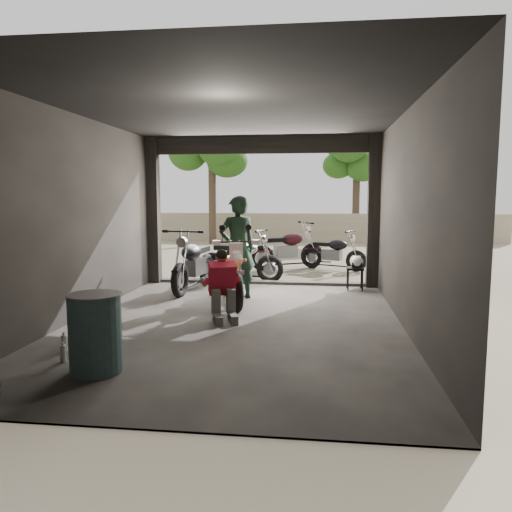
% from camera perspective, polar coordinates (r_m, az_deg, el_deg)
% --- Properties ---
extents(ground, '(80.00, 80.00, 0.00)m').
position_cam_1_polar(ground, '(7.66, -2.39, -7.84)').
color(ground, '#7A6D56').
rests_on(ground, ground).
extents(garage, '(7.00, 7.13, 3.20)m').
position_cam_1_polar(garage, '(7.98, -1.79, 2.08)').
color(garage, '#2D2B28').
rests_on(garage, ground).
extents(boundary_wall, '(18.00, 0.30, 1.20)m').
position_cam_1_polar(boundary_wall, '(21.39, 3.77, 3.30)').
color(boundary_wall, gray).
rests_on(boundary_wall, ground).
extents(tree_left, '(2.20, 2.20, 5.60)m').
position_cam_1_polar(tree_left, '(20.35, -5.07, 12.65)').
color(tree_left, '#382B1E').
rests_on(tree_left, ground).
extents(tree_right, '(2.20, 2.20, 5.00)m').
position_cam_1_polar(tree_right, '(21.43, 11.48, 11.10)').
color(tree_right, '#382B1E').
rests_on(tree_right, ground).
extents(main_bike, '(1.26, 1.96, 1.22)m').
position_cam_1_polar(main_bike, '(9.01, -2.78, -1.65)').
color(main_bike, beige).
rests_on(main_bike, ground).
extents(left_bike, '(1.01, 1.98, 1.29)m').
position_cam_1_polar(left_bike, '(10.30, -7.12, -0.42)').
color(left_bike, black).
rests_on(left_bike, ground).
extents(outside_bike_a, '(1.89, 1.10, 1.20)m').
position_cam_1_polar(outside_bike_a, '(11.37, -1.79, 0.10)').
color(outside_bike_a, black).
rests_on(outside_bike_a, ground).
extents(outside_bike_b, '(1.99, 1.57, 1.25)m').
position_cam_1_polar(outside_bike_b, '(13.26, 3.63, 1.19)').
color(outside_bike_b, '#370D15').
rests_on(outside_bike_b, ground).
extents(outside_bike_c, '(1.70, 1.23, 1.06)m').
position_cam_1_polar(outside_bike_c, '(13.22, 8.86, 0.68)').
color(outside_bike_c, black).
rests_on(outside_bike_c, ground).
extents(rider, '(0.85, 0.75, 1.95)m').
position_cam_1_polar(rider, '(9.34, -2.14, 0.92)').
color(rider, black).
rests_on(rider, ground).
extents(mechanic, '(0.76, 0.88, 1.08)m').
position_cam_1_polar(mechanic, '(7.74, -3.75, -3.61)').
color(mechanic, '#B41827').
rests_on(mechanic, ground).
extents(stool, '(0.35, 0.35, 0.48)m').
position_cam_1_polar(stool, '(10.45, 11.24, -1.70)').
color(stool, black).
rests_on(stool, ground).
extents(helmet, '(0.35, 0.36, 0.25)m').
position_cam_1_polar(helmet, '(10.39, 11.44, -0.65)').
color(helmet, white).
rests_on(helmet, stool).
extents(oil_drum, '(0.69, 0.69, 0.88)m').
position_cam_1_polar(oil_drum, '(5.79, -17.88, -8.54)').
color(oil_drum, '#3B5F63').
rests_on(oil_drum, ground).
extents(sign_post, '(0.81, 0.08, 2.42)m').
position_cam_1_polar(sign_post, '(10.77, 17.03, 4.93)').
color(sign_post, black).
rests_on(sign_post, ground).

